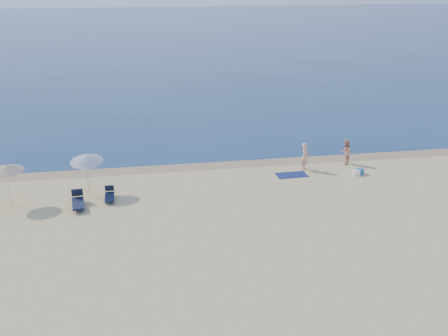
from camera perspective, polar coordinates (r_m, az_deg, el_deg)
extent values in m
cube|color=navy|center=(114.33, -6.95, 13.53)|extent=(240.00, 160.00, 0.01)
cube|color=#847254|center=(35.58, 1.37, 0.43)|extent=(240.00, 1.60, 0.00)
imported|color=#E3A180|center=(34.64, 8.22, 1.18)|extent=(0.65, 0.74, 1.71)
imported|color=tan|center=(36.17, 12.28, 1.59)|extent=(0.86, 0.94, 1.57)
cube|color=#0F194B|center=(33.86, 6.88, -0.70)|extent=(1.88, 1.08, 0.03)
cube|color=white|center=(34.50, 13.32, -0.46)|extent=(0.42, 0.38, 0.32)
cube|color=#1E6AA7|center=(34.74, 13.57, -0.33)|extent=(0.53, 0.43, 0.33)
cylinder|color=silver|center=(31.13, -13.68, -1.06)|extent=(0.12, 0.41, 2.05)
cone|color=silver|center=(31.14, -13.80, 0.91)|extent=(2.11, 2.13, 0.63)
sphere|color=silver|center=(31.09, -13.82, 1.22)|extent=(0.06, 0.06, 0.06)
cylinder|color=silver|center=(31.08, -21.04, -1.86)|extent=(0.06, 0.17, 2.10)
cone|color=beige|center=(30.85, -21.24, 0.03)|extent=(1.94, 1.96, 0.43)
sphere|color=silver|center=(30.79, -21.28, 0.35)|extent=(0.06, 0.06, 0.06)
cube|color=#121932|center=(29.95, -14.60, -3.52)|extent=(0.74, 1.67, 0.11)
cube|color=#121932|center=(30.59, -14.70, -2.43)|extent=(0.63, 0.45, 0.52)
cylinder|color=#A5A5AD|center=(30.00, -14.13, -3.69)|extent=(0.03, 0.03, 0.24)
cube|color=#131B36|center=(30.53, -11.55, -2.91)|extent=(0.49, 1.33, 0.09)
cube|color=#131B36|center=(31.06, -11.56, -2.02)|extent=(0.49, 0.33, 0.43)
cylinder|color=#A5A5AD|center=(30.56, -11.18, -3.05)|extent=(0.03, 0.03, 0.19)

